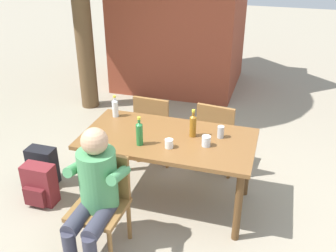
{
  "coord_description": "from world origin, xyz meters",
  "views": [
    {
      "loc": [
        0.94,
        -3.13,
        2.56
      ],
      "look_at": [
        0.0,
        0.0,
        0.88
      ],
      "focal_mm": 41.35,
      "sensor_mm": 36.0,
      "label": 1
    }
  ],
  "objects_px": {
    "dining_table": "(168,146)",
    "backpack_by_far_side": "(40,185)",
    "bottle_green": "(139,133)",
    "bottle_clear": "(115,107)",
    "bottle_amber": "(193,125)",
    "chair_far_right": "(217,133)",
    "cup_steel": "(221,132)",
    "backpack_by_near_side": "(42,167)",
    "chair_near_left": "(102,198)",
    "person_in_white_shirt": "(94,190)",
    "cup_glass": "(206,141)",
    "cup_white": "(169,144)",
    "chair_far_left": "(155,125)",
    "brick_kiosk": "(181,2)"
  },
  "relations": [
    {
      "from": "bottle_clear",
      "to": "chair_far_right",
      "type": "bearing_deg",
      "value": 23.44
    },
    {
      "from": "chair_near_left",
      "to": "chair_far_left",
      "type": "xyz_separation_m",
      "value": [
        -0.01,
        1.46,
        0.0
      ]
    },
    {
      "from": "bottle_clear",
      "to": "cup_steel",
      "type": "xyz_separation_m",
      "value": [
        1.16,
        -0.15,
        -0.04
      ]
    },
    {
      "from": "bottle_green",
      "to": "bottle_clear",
      "type": "height_order",
      "value": "bottle_green"
    },
    {
      "from": "cup_white",
      "to": "bottle_amber",
      "type": "bearing_deg",
      "value": 60.34
    },
    {
      "from": "bottle_clear",
      "to": "brick_kiosk",
      "type": "distance_m",
      "value": 3.22
    },
    {
      "from": "bottle_green",
      "to": "bottle_clear",
      "type": "relative_size",
      "value": 1.19
    },
    {
      "from": "chair_near_left",
      "to": "brick_kiosk",
      "type": "distance_m",
      "value": 4.31
    },
    {
      "from": "dining_table",
      "to": "backpack_by_far_side",
      "type": "distance_m",
      "value": 1.39
    },
    {
      "from": "chair_near_left",
      "to": "bottle_amber",
      "type": "distance_m",
      "value": 1.09
    },
    {
      "from": "person_in_white_shirt",
      "to": "bottle_amber",
      "type": "height_order",
      "value": "person_in_white_shirt"
    },
    {
      "from": "bottle_amber",
      "to": "backpack_by_near_side",
      "type": "distance_m",
      "value": 1.79
    },
    {
      "from": "chair_near_left",
      "to": "person_in_white_shirt",
      "type": "height_order",
      "value": "person_in_white_shirt"
    },
    {
      "from": "cup_white",
      "to": "backpack_by_far_side",
      "type": "distance_m",
      "value": 1.46
    },
    {
      "from": "cup_steel",
      "to": "backpack_by_near_side",
      "type": "bearing_deg",
      "value": -173.15
    },
    {
      "from": "bottle_clear",
      "to": "brick_kiosk",
      "type": "bearing_deg",
      "value": 92.54
    },
    {
      "from": "backpack_by_near_side",
      "to": "brick_kiosk",
      "type": "bearing_deg",
      "value": 80.17
    },
    {
      "from": "dining_table",
      "to": "person_in_white_shirt",
      "type": "relative_size",
      "value": 1.41
    },
    {
      "from": "person_in_white_shirt",
      "to": "bottle_green",
      "type": "relative_size",
      "value": 4.15
    },
    {
      "from": "chair_far_right",
      "to": "dining_table",
      "type": "bearing_deg",
      "value": -116.51
    },
    {
      "from": "chair_far_right",
      "to": "cup_steel",
      "type": "height_order",
      "value": "cup_steel"
    },
    {
      "from": "dining_table",
      "to": "person_in_white_shirt",
      "type": "height_order",
      "value": "person_in_white_shirt"
    },
    {
      "from": "chair_near_left",
      "to": "backpack_by_near_side",
      "type": "xyz_separation_m",
      "value": [
        -1.05,
        0.64,
        -0.28
      ]
    },
    {
      "from": "dining_table",
      "to": "cup_steel",
      "type": "height_order",
      "value": "cup_steel"
    },
    {
      "from": "chair_far_left",
      "to": "bottle_amber",
      "type": "relative_size",
      "value": 3.1
    },
    {
      "from": "person_in_white_shirt",
      "to": "brick_kiosk",
      "type": "bearing_deg",
      "value": 95.81
    },
    {
      "from": "person_in_white_shirt",
      "to": "chair_far_left",
      "type": "bearing_deg",
      "value": 90.16
    },
    {
      "from": "chair_near_left",
      "to": "backpack_by_far_side",
      "type": "xyz_separation_m",
      "value": [
        -0.88,
        0.33,
        -0.28
      ]
    },
    {
      "from": "bottle_green",
      "to": "bottle_amber",
      "type": "height_order",
      "value": "bottle_green"
    },
    {
      "from": "dining_table",
      "to": "cup_white",
      "type": "xyz_separation_m",
      "value": [
        0.07,
        -0.19,
        0.14
      ]
    },
    {
      "from": "cup_steel",
      "to": "backpack_by_far_side",
      "type": "height_order",
      "value": "cup_steel"
    },
    {
      "from": "chair_near_left",
      "to": "cup_steel",
      "type": "distance_m",
      "value": 1.27
    },
    {
      "from": "chair_far_left",
      "to": "backpack_by_far_side",
      "type": "bearing_deg",
      "value": -127.68
    },
    {
      "from": "cup_steel",
      "to": "bottle_amber",
      "type": "bearing_deg",
      "value": -169.07
    },
    {
      "from": "backpack_by_far_side",
      "to": "brick_kiosk",
      "type": "bearing_deg",
      "value": 83.42
    },
    {
      "from": "chair_far_right",
      "to": "person_in_white_shirt",
      "type": "distance_m",
      "value": 1.75
    },
    {
      "from": "bottle_amber",
      "to": "backpack_by_near_side",
      "type": "relative_size",
      "value": 0.65
    },
    {
      "from": "bottle_green",
      "to": "cup_steel",
      "type": "bearing_deg",
      "value": 26.81
    },
    {
      "from": "bottle_amber",
      "to": "chair_far_right",
      "type": "bearing_deg",
      "value": 77.5
    },
    {
      "from": "chair_near_left",
      "to": "bottle_green",
      "type": "distance_m",
      "value": 0.67
    },
    {
      "from": "chair_far_right",
      "to": "chair_far_left",
      "type": "relative_size",
      "value": 1.0
    },
    {
      "from": "cup_glass",
      "to": "cup_white",
      "type": "height_order",
      "value": "cup_glass"
    },
    {
      "from": "backpack_by_near_side",
      "to": "brick_kiosk",
      "type": "xyz_separation_m",
      "value": [
        0.61,
        3.53,
        1.24
      ]
    },
    {
      "from": "dining_table",
      "to": "chair_near_left",
      "type": "relative_size",
      "value": 1.92
    },
    {
      "from": "cup_white",
      "to": "backpack_by_near_side",
      "type": "bearing_deg",
      "value": 176.31
    },
    {
      "from": "bottle_green",
      "to": "backpack_by_far_side",
      "type": "height_order",
      "value": "bottle_green"
    },
    {
      "from": "bottle_clear",
      "to": "backpack_by_near_side",
      "type": "height_order",
      "value": "bottle_clear"
    },
    {
      "from": "cup_glass",
      "to": "backpack_by_near_side",
      "type": "xyz_separation_m",
      "value": [
        -1.81,
        -0.03,
        -0.6
      ]
    },
    {
      "from": "dining_table",
      "to": "chair_far_left",
      "type": "relative_size",
      "value": 1.92
    },
    {
      "from": "chair_far_left",
      "to": "bottle_green",
      "type": "bearing_deg",
      "value": -79.84
    }
  ]
}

